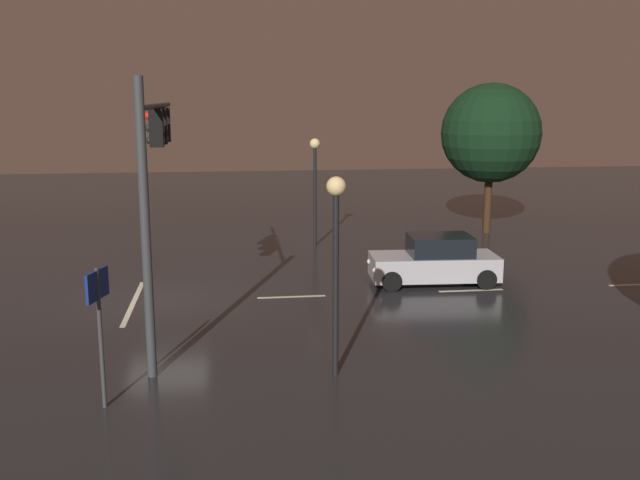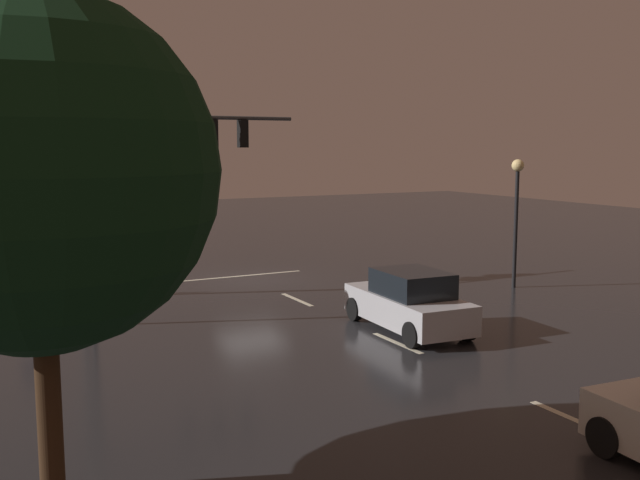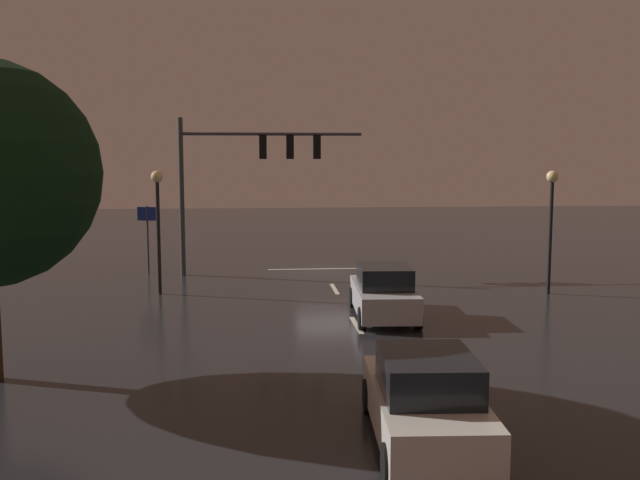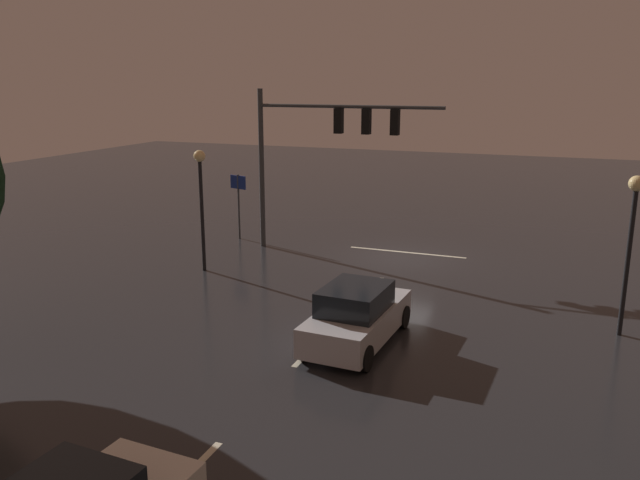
# 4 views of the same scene
# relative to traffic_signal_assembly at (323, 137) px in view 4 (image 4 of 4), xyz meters

# --- Properties ---
(ground_plane) EXTENTS (80.00, 80.00, 0.00)m
(ground_plane) POSITION_rel_traffic_signal_assembly_xyz_m (-3.36, -0.21, -4.84)
(ground_plane) COLOR #232326
(traffic_signal_assembly) EXTENTS (7.88, 0.47, 6.78)m
(traffic_signal_assembly) POSITION_rel_traffic_signal_assembly_xyz_m (0.00, 0.00, 0.00)
(traffic_signal_assembly) COLOR #383A3D
(traffic_signal_assembly) RESTS_ON ground_plane
(lane_dash_far) EXTENTS (0.16, 2.20, 0.01)m
(lane_dash_far) POSITION_rel_traffic_signal_assembly_xyz_m (-3.36, 3.79, -4.84)
(lane_dash_far) COLOR beige
(lane_dash_far) RESTS_ON ground_plane
(lane_dash_mid) EXTENTS (0.16, 2.20, 0.01)m
(lane_dash_mid) POSITION_rel_traffic_signal_assembly_xyz_m (-3.36, 9.79, -4.84)
(lane_dash_mid) COLOR beige
(lane_dash_mid) RESTS_ON ground_plane
(lane_dash_near) EXTENTS (0.16, 2.20, 0.01)m
(lane_dash_near) POSITION_rel_traffic_signal_assembly_xyz_m (-3.36, 15.79, -4.84)
(lane_dash_near) COLOR beige
(lane_dash_near) RESTS_ON ground_plane
(stop_bar) EXTENTS (5.00, 0.16, 0.01)m
(stop_bar) POSITION_rel_traffic_signal_assembly_xyz_m (-3.36, -1.18, -4.84)
(stop_bar) COLOR beige
(stop_bar) RESTS_ON ground_plane
(car_approaching) EXTENTS (2.11, 4.45, 1.70)m
(car_approaching) POSITION_rel_traffic_signal_assembly_xyz_m (-4.37, 8.84, -4.04)
(car_approaching) COLOR #B7B7BC
(car_approaching) RESTS_ON ground_plane
(street_lamp_left_kerb) EXTENTS (0.44, 0.44, 4.62)m
(street_lamp_left_kerb) POSITION_rel_traffic_signal_assembly_xyz_m (-11.24, 5.52, -1.57)
(street_lamp_left_kerb) COLOR black
(street_lamp_left_kerb) RESTS_ON ground_plane
(street_lamp_right_kerb) EXTENTS (0.44, 0.44, 4.62)m
(street_lamp_right_kerb) POSITION_rel_traffic_signal_assembly_xyz_m (3.28, 4.22, -1.57)
(street_lamp_right_kerb) COLOR black
(street_lamp_right_kerb) RESTS_ON ground_plane
(route_sign) EXTENTS (0.88, 0.31, 2.98)m
(route_sign) POSITION_rel_traffic_signal_assembly_xyz_m (4.43, -0.79, -2.70)
(route_sign) COLOR #383A3D
(route_sign) RESTS_ON ground_plane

